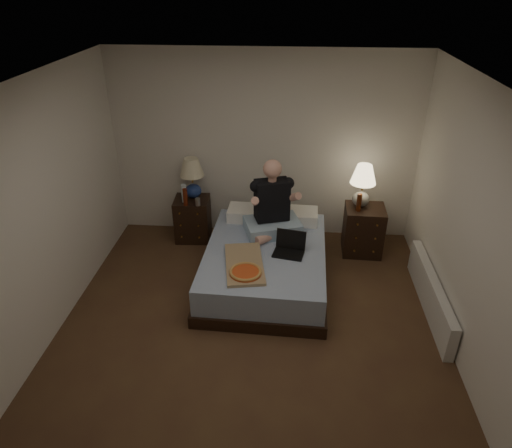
# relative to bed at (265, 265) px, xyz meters

# --- Properties ---
(floor) EXTENTS (4.00, 4.50, 0.00)m
(floor) POSITION_rel_bed_xyz_m (-0.10, -1.03, -0.23)
(floor) COLOR brown
(floor) RESTS_ON ground
(ceiling) EXTENTS (4.00, 4.50, 0.00)m
(ceiling) POSITION_rel_bed_xyz_m (-0.10, -1.03, 2.27)
(ceiling) COLOR white
(ceiling) RESTS_ON ground
(wall_back) EXTENTS (4.00, 0.00, 2.50)m
(wall_back) POSITION_rel_bed_xyz_m (-0.10, 1.22, 1.02)
(wall_back) COLOR silver
(wall_back) RESTS_ON ground
(wall_left) EXTENTS (0.00, 4.50, 2.50)m
(wall_left) POSITION_rel_bed_xyz_m (-2.10, -1.03, 1.02)
(wall_left) COLOR silver
(wall_left) RESTS_ON ground
(wall_right) EXTENTS (0.00, 4.50, 2.50)m
(wall_right) POSITION_rel_bed_xyz_m (1.90, -1.03, 1.02)
(wall_right) COLOR silver
(wall_right) RESTS_ON ground
(bed) EXTENTS (1.44, 1.88, 0.46)m
(bed) POSITION_rel_bed_xyz_m (0.00, 0.00, 0.00)
(bed) COLOR #5577AA
(bed) RESTS_ON floor
(nightstand_left) EXTENTS (0.48, 0.44, 0.60)m
(nightstand_left) POSITION_rel_bed_xyz_m (-1.06, 0.93, 0.07)
(nightstand_left) COLOR black
(nightstand_left) RESTS_ON floor
(nightstand_right) EXTENTS (0.51, 0.46, 0.64)m
(nightstand_right) POSITION_rel_bed_xyz_m (1.23, 0.75, 0.09)
(nightstand_right) COLOR black
(nightstand_right) RESTS_ON floor
(lamp_left) EXTENTS (0.40, 0.40, 0.56)m
(lamp_left) POSITION_rel_bed_xyz_m (-1.03, 0.99, 0.65)
(lamp_left) COLOR navy
(lamp_left) RESTS_ON nightstand_left
(lamp_right) EXTENTS (0.32, 0.32, 0.56)m
(lamp_right) POSITION_rel_bed_xyz_m (1.16, 0.82, 0.69)
(lamp_right) COLOR gray
(lamp_right) RESTS_ON nightstand_right
(water_bottle) EXTENTS (0.07, 0.07, 0.25)m
(water_bottle) POSITION_rel_bed_xyz_m (-1.13, 0.85, 0.49)
(water_bottle) COLOR white
(water_bottle) RESTS_ON nightstand_left
(soda_can) EXTENTS (0.07, 0.07, 0.10)m
(soda_can) POSITION_rel_bed_xyz_m (-0.93, 0.76, 0.42)
(soda_can) COLOR beige
(soda_can) RESTS_ON nightstand_left
(beer_bottle_left) EXTENTS (0.06, 0.06, 0.23)m
(beer_bottle_left) POSITION_rel_bed_xyz_m (-1.09, 0.76, 0.48)
(beer_bottle_left) COLOR #5B1E0D
(beer_bottle_left) RESTS_ON nightstand_left
(beer_bottle_right) EXTENTS (0.06, 0.06, 0.23)m
(beer_bottle_right) POSITION_rel_bed_xyz_m (1.12, 0.68, 0.53)
(beer_bottle_right) COLOR #53200B
(beer_bottle_right) RESTS_ON nightstand_right
(person) EXTENTS (0.79, 0.70, 0.93)m
(person) POSITION_rel_bed_xyz_m (0.06, 0.37, 0.69)
(person) COLOR black
(person) RESTS_ON bed
(laptop) EXTENTS (0.39, 0.34, 0.24)m
(laptop) POSITION_rel_bed_xyz_m (0.27, -0.11, 0.35)
(laptop) COLOR black
(laptop) RESTS_ON bed
(pizza_box) EXTENTS (0.52, 0.82, 0.08)m
(pizza_box) POSITION_rel_bed_xyz_m (-0.18, -0.56, 0.27)
(pizza_box) COLOR tan
(pizza_box) RESTS_ON bed
(radiator) EXTENTS (0.10, 1.60, 0.40)m
(radiator) POSITION_rel_bed_xyz_m (1.83, -0.39, -0.03)
(radiator) COLOR silver
(radiator) RESTS_ON floor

